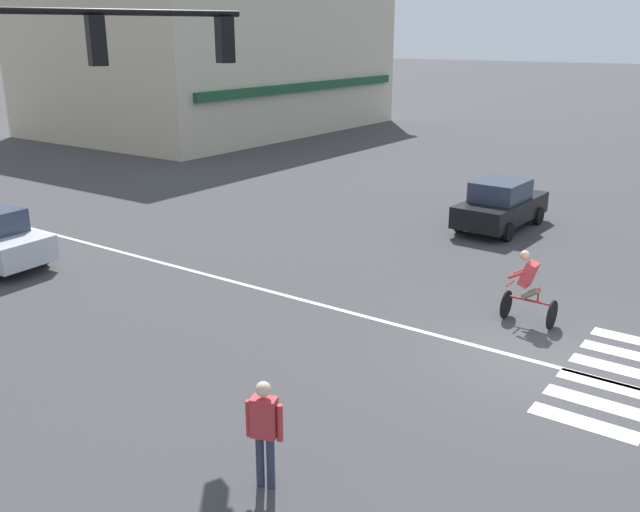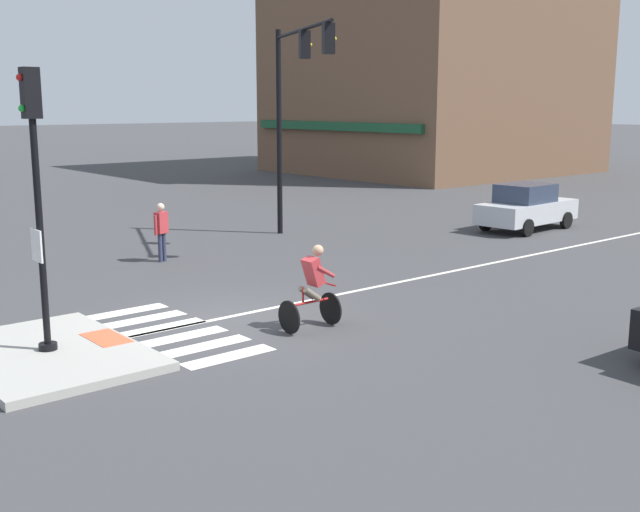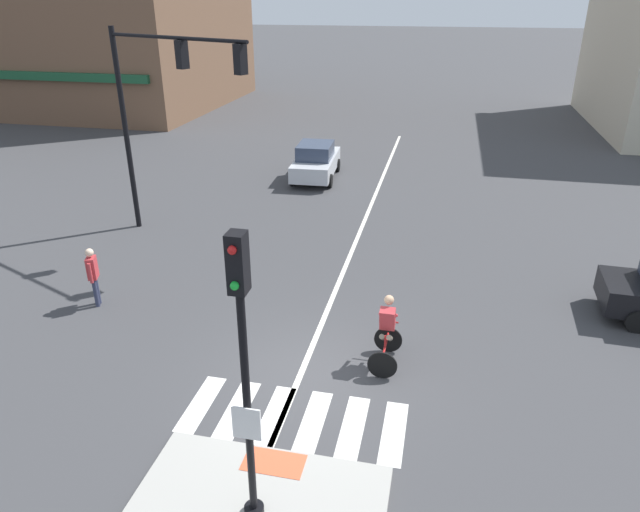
{
  "view_description": "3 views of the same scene",
  "coord_description": "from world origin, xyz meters",
  "px_view_note": "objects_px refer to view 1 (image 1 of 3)",
  "views": [
    {
      "loc": [
        -12.87,
        -3.64,
        6.23
      ],
      "look_at": [
        -1.47,
        4.42,
        1.72
      ],
      "focal_mm": 38.88,
      "sensor_mm": 36.0,
      "label": 1
    },
    {
      "loc": [
        13.24,
        -8.67,
        4.41
      ],
      "look_at": [
        -0.66,
        2.94,
        0.88
      ],
      "focal_mm": 44.04,
      "sensor_mm": 36.0,
      "label": 2
    },
    {
      "loc": [
        2.46,
        -10.09,
        7.73
      ],
      "look_at": [
        -0.56,
        3.54,
        1.3
      ],
      "focal_mm": 32.1,
      "sensor_mm": 36.0,
      "label": 3
    }
  ],
  "objects_px": {
    "traffic_light_mast": "(19,129)",
    "car_black_cross_right": "(501,205)",
    "pedestrian_at_curb_left": "(264,426)",
    "cyclist": "(528,286)"
  },
  "relations": [
    {
      "from": "traffic_light_mast",
      "to": "car_black_cross_right",
      "type": "bearing_deg",
      "value": -8.88
    },
    {
      "from": "traffic_light_mast",
      "to": "pedestrian_at_curb_left",
      "type": "distance_m",
      "value": 6.15
    },
    {
      "from": "car_black_cross_right",
      "to": "cyclist",
      "type": "distance_m",
      "value": 8.03
    },
    {
      "from": "car_black_cross_right",
      "to": "cyclist",
      "type": "bearing_deg",
      "value": -154.55
    },
    {
      "from": "car_black_cross_right",
      "to": "cyclist",
      "type": "relative_size",
      "value": 2.48
    },
    {
      "from": "car_black_cross_right",
      "to": "pedestrian_at_curb_left",
      "type": "height_order",
      "value": "pedestrian_at_curb_left"
    },
    {
      "from": "traffic_light_mast",
      "to": "cyclist",
      "type": "bearing_deg",
      "value": -35.84
    },
    {
      "from": "car_black_cross_right",
      "to": "cyclist",
      "type": "xyz_separation_m",
      "value": [
        -7.25,
        -3.45,
        0.06
      ]
    },
    {
      "from": "cyclist",
      "to": "traffic_light_mast",
      "type": "bearing_deg",
      "value": 144.16
    },
    {
      "from": "cyclist",
      "to": "car_black_cross_right",
      "type": "bearing_deg",
      "value": 25.45
    }
  ]
}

